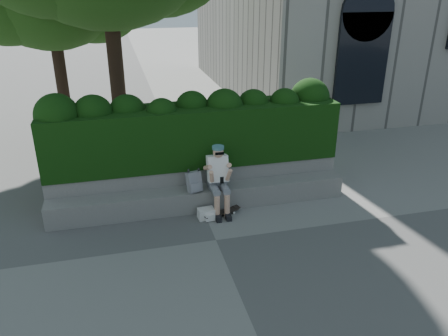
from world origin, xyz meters
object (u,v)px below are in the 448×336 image
object	(u,v)px
backpack_plaid	(194,182)
backpack_ground	(206,214)
person	(218,176)
skateboard	(221,213)

from	to	relation	value
backpack_plaid	backpack_ground	bearing A→B (deg)	-82.48
person	backpack_ground	distance (m)	0.76
skateboard	backpack_ground	world-z (taller)	backpack_ground
person	skateboard	distance (m)	0.73
backpack_ground	backpack_plaid	bearing A→B (deg)	111.22
skateboard	backpack_plaid	size ratio (longest dim) A/B	1.82
backpack_ground	skateboard	bearing A→B (deg)	-0.32
person	backpack_ground	size ratio (longest dim) A/B	4.40
person	backpack_ground	xyz separation A→B (m)	(-0.31, -0.25, -0.65)
person	backpack_plaid	xyz separation A→B (m)	(-0.47, 0.08, -0.10)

